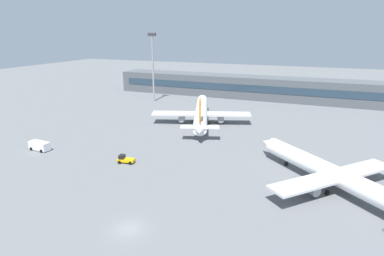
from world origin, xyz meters
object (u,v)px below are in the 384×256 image
baggage_tug_yellow (125,159)px  service_van_white (40,146)px  floodlight_tower_west (153,63)px  airplane_near (329,173)px  airplane_mid (201,112)px

baggage_tug_yellow → service_van_white: size_ratio=0.71×
floodlight_tower_west → service_van_white: bearing=-88.5°
baggage_tug_yellow → service_van_white: service_van_white is taller
baggage_tug_yellow → floodlight_tower_west: (-24.41, 58.38, 14.43)m
airplane_near → baggage_tug_yellow: size_ratio=7.82×
airplane_near → airplane_mid: airplane_mid is taller
service_van_white → floodlight_tower_west: floodlight_tower_west is taller
service_van_white → floodlight_tower_west: (-1.58, 59.38, 14.12)m
baggage_tug_yellow → floodlight_tower_west: bearing=112.7°
airplane_near → service_van_white: 63.02m
airplane_near → floodlight_tower_west: 85.22m
airplane_near → airplane_mid: size_ratio=0.72×
baggage_tug_yellow → floodlight_tower_west: 64.90m
airplane_mid → service_van_white: size_ratio=7.76×
baggage_tug_yellow → service_van_white: 22.86m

